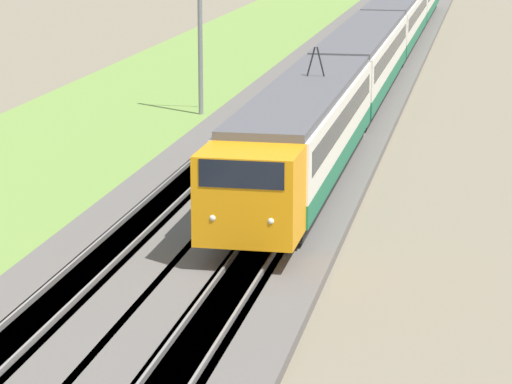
# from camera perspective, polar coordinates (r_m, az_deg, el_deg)

# --- Properties ---
(ballast_main) EXTENTS (240.00, 4.40, 0.30)m
(ballast_main) POSITION_cam_1_polar(r_m,az_deg,el_deg) (64.68, 1.59, 4.86)
(ballast_main) COLOR #605B56
(ballast_main) RESTS_ON ground
(ballast_adjacent) EXTENTS (240.00, 4.40, 0.30)m
(ballast_adjacent) POSITION_cam_1_polar(r_m,az_deg,el_deg) (64.13, 5.29, 4.72)
(ballast_adjacent) COLOR #605B56
(ballast_adjacent) RESTS_ON ground
(track_main) EXTENTS (240.00, 1.57, 0.45)m
(track_main) POSITION_cam_1_polar(r_m,az_deg,el_deg) (64.68, 1.59, 4.87)
(track_main) COLOR #4C4238
(track_main) RESTS_ON ground
(track_adjacent) EXTENTS (240.00, 1.57, 0.45)m
(track_adjacent) POSITION_cam_1_polar(r_m,az_deg,el_deg) (64.13, 5.29, 4.73)
(track_adjacent) COLOR #4C4238
(track_adjacent) RESTS_ON ground
(grass_verge) EXTENTS (240.00, 13.97, 0.12)m
(grass_verge) POSITION_cam_1_polar(r_m,az_deg,el_deg) (65.77, -2.98, 4.92)
(grass_verge) COLOR olive
(grass_verge) RESTS_ON ground
(passenger_train) EXTENTS (79.18, 2.92, 4.85)m
(passenger_train) POSITION_cam_1_polar(r_m,az_deg,el_deg) (71.13, 5.96, 7.32)
(passenger_train) COLOR orange
(passenger_train) RESTS_ON ground
(catenary_mast_mid) EXTENTS (0.22, 2.56, 7.46)m
(catenary_mast_mid) POSITION_cam_1_polar(r_m,az_deg,el_deg) (56.99, -2.58, 7.39)
(catenary_mast_mid) COLOR slate
(catenary_mast_mid) RESTS_ON ground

